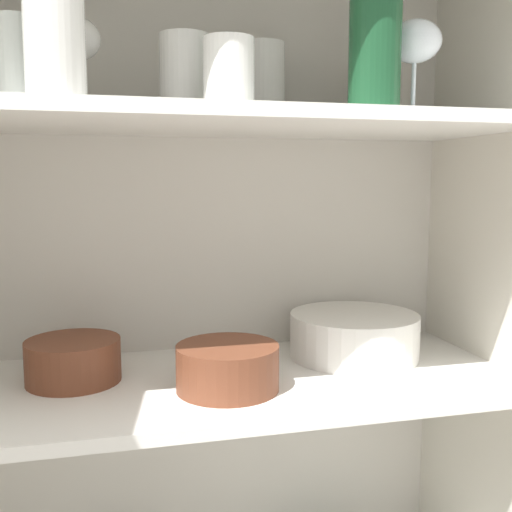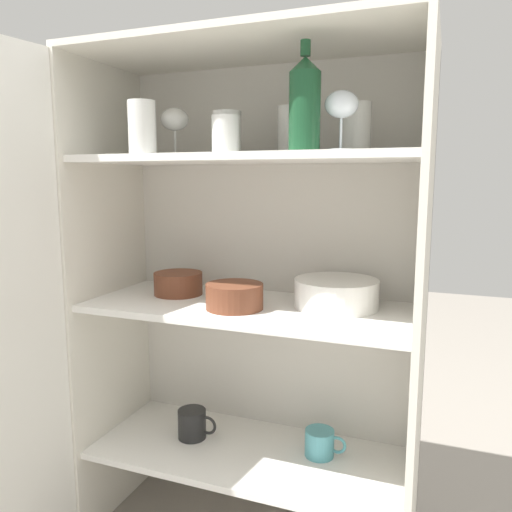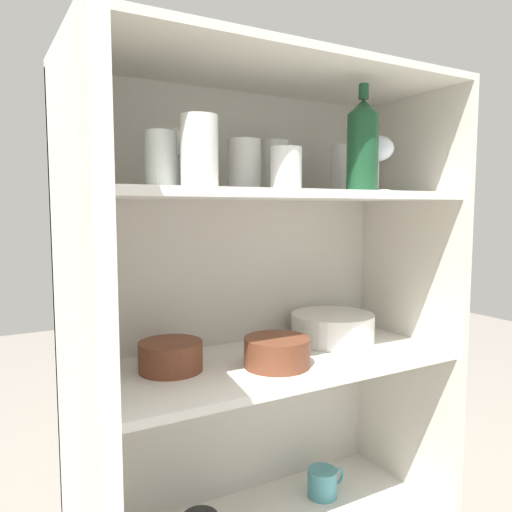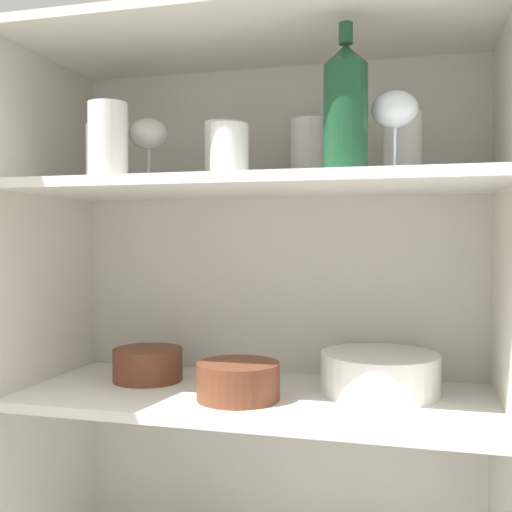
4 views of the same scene
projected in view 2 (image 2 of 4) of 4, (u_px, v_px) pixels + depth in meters
name	position (u px, v px, depth m)	size (l,w,h in m)	color
cupboard_back_panel	(271.00, 296.00, 1.64)	(0.97, 0.02, 1.45)	silver
cupboard_side_left	(111.00, 297.00, 1.62)	(0.02, 0.42, 1.45)	silver
cupboard_side_right	(420.00, 329.00, 1.28)	(0.02, 0.42, 1.45)	silver
cupboard_top_panel	(247.00, 46.00, 1.34)	(0.97, 0.42, 0.02)	silver
shelf_board_lower	(248.00, 454.00, 1.52)	(0.94, 0.38, 0.02)	white
shelf_board_middle	(248.00, 308.00, 1.45)	(0.94, 0.38, 0.02)	white
shelf_board_upper	(247.00, 159.00, 1.38)	(0.94, 0.38, 0.02)	white
tumbler_glass_0	(356.00, 129.00, 1.34)	(0.08, 0.08, 0.14)	white
tumbler_glass_1	(227.00, 134.00, 1.41)	(0.08, 0.08, 0.12)	white
tumbler_glass_2	(291.00, 132.00, 1.46)	(0.08, 0.08, 0.14)	white
tumbler_glass_3	(226.00, 135.00, 1.29)	(0.07, 0.07, 0.10)	white
tumbler_glass_4	(141.00, 135.00, 1.43)	(0.07, 0.07, 0.12)	white
tumbler_glass_5	(142.00, 128.00, 1.34)	(0.07, 0.07, 0.14)	white
wine_glass_0	(175.00, 122.00, 1.46)	(0.08, 0.08, 0.14)	white
wine_glass_1	(342.00, 107.00, 1.20)	(0.08, 0.08, 0.14)	white
wine_bottle	(305.00, 104.00, 1.19)	(0.08, 0.08, 0.26)	#194728
plate_stack_white	(336.00, 293.00, 1.41)	(0.24, 0.24, 0.08)	white
mixing_bowl_large	(178.00, 282.00, 1.57)	(0.15, 0.15, 0.07)	brown
serving_bowl_small	(234.00, 295.00, 1.40)	(0.16, 0.16, 0.07)	brown
coffee_mug_primary	(193.00, 424.00, 1.59)	(0.13, 0.09, 0.09)	black
coffee_mug_extra_1	(320.00, 443.00, 1.48)	(0.12, 0.09, 0.08)	teal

